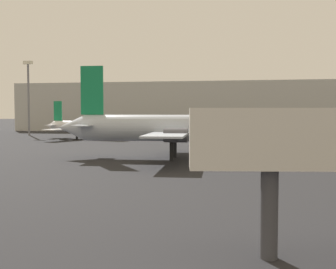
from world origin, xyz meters
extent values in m
cylinder|color=#B2BCCC|center=(-5.18, 40.12, 3.84)|extent=(25.01, 4.87, 3.27)
cone|color=#B2BCCC|center=(9.02, 41.04, 3.84)|extent=(3.80, 3.50, 3.27)
cone|color=#B2BCCC|center=(-19.37, 39.20, 3.84)|extent=(3.80, 3.50, 3.27)
cube|color=#B2BCCC|center=(-6.42, 40.04, 3.35)|extent=(5.71, 22.68, 0.21)
cube|color=#B2BCCC|center=(-17.13, 39.35, 4.17)|extent=(2.63, 7.64, 0.14)
cube|color=#147F4C|center=(-16.68, 39.38, 8.53)|extent=(2.87, 0.45, 6.11)
cylinder|color=#4C4C54|center=(-5.95, 44.35, 3.19)|extent=(2.78, 1.78, 1.61)
cylinder|color=#4C4C54|center=(-5.40, 35.83, 3.19)|extent=(2.78, 1.78, 1.61)
cube|color=black|center=(2.76, 40.63, 1.10)|extent=(0.48, 0.48, 2.21)
cube|color=black|center=(-6.53, 41.83, 1.10)|extent=(0.48, 0.48, 2.21)
cube|color=black|center=(-6.30, 38.25, 1.10)|extent=(0.48, 0.48, 2.21)
cylinder|color=white|center=(-31.67, 73.83, 2.67)|extent=(16.46, 7.62, 2.40)
cone|color=white|center=(-22.58, 70.73, 2.67)|extent=(3.27, 3.12, 2.40)
cone|color=white|center=(-40.75, 76.93, 2.67)|extent=(3.27, 3.12, 2.40)
cube|color=white|center=(-32.45, 74.10, 2.31)|extent=(9.12, 19.80, 0.17)
cube|color=white|center=(-39.17, 76.39, 2.91)|extent=(3.53, 6.18, 0.11)
cube|color=#147F4C|center=(-38.84, 76.28, 6.03)|extent=(2.21, 0.93, 4.32)
cylinder|color=#4C4C54|center=(-30.75, 77.52, 2.19)|extent=(2.42, 1.89, 1.27)
cylinder|color=#4C4C54|center=(-33.20, 70.35, 2.19)|extent=(2.42, 1.89, 1.27)
cube|color=black|center=(-26.65, 72.12, 0.74)|extent=(0.45, 0.45, 1.47)
cube|color=black|center=(-31.99, 75.44, 0.74)|extent=(0.45, 0.45, 1.47)
cube|color=black|center=(-32.91, 72.76, 0.74)|extent=(0.45, 0.45, 1.47)
cylinder|color=#3F3F44|center=(3.42, 6.09, 1.80)|extent=(0.70, 0.70, 3.61)
cylinder|color=slate|center=(-50.66, 84.98, 8.77)|extent=(0.50, 0.50, 17.54)
cube|color=#F2EACC|center=(-50.66, 84.98, 17.94)|extent=(2.40, 0.50, 0.80)
cube|color=#B7B7B2|center=(-19.14, 117.26, 7.21)|extent=(95.94, 22.22, 14.43)
camera|label=1|loc=(2.52, -10.89, 5.87)|focal=44.93mm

